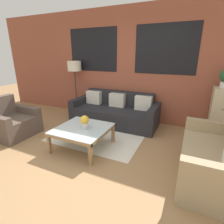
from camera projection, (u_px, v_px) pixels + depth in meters
The scene contains 10 objects.
ground_plane at pixel (72, 164), 2.84m from camera, with size 16.00×16.00×0.00m, color #9E754C.
wall_back_brick at pixel (126, 66), 4.49m from camera, with size 8.40×0.09×2.80m.
rug at pixel (99, 134), 3.90m from camera, with size 1.91×1.54×0.00m.
couch_dark at pixel (115, 112), 4.47m from camera, with size 2.16×0.88×0.78m.
settee_vintage at pixel (216, 159), 2.44m from camera, with size 0.80×1.52×0.92m.
armchair_corner at pixel (13, 123), 3.80m from camera, with size 0.80×0.86×0.84m.
coffee_table at pixel (83, 131), 3.25m from camera, with size 0.93×0.93×0.41m.
floor_lamp at pixel (75, 69), 4.83m from camera, with size 0.37×0.37×1.52m.
drawer_cabinet at pixel (220, 113), 3.65m from camera, with size 0.40×0.40×1.06m.
flower_vase at pixel (85, 121), 3.15m from camera, with size 0.16×0.16×0.25m.
Camera 1 is at (1.61, -1.92, 1.71)m, focal length 28.00 mm.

